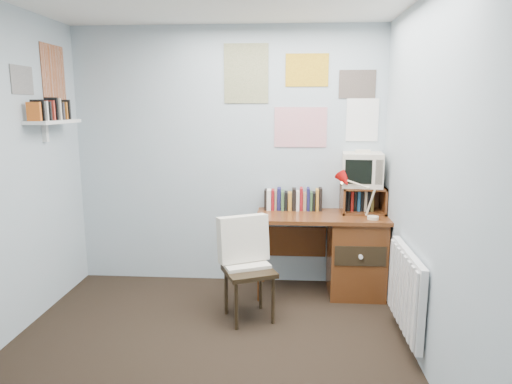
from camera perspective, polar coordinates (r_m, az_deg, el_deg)
ground at (r=3.24m, az=-7.43°, el=-22.11°), size 3.50×3.50×0.00m
back_wall at (r=4.48m, az=-3.49°, el=4.28°), size 3.00×0.02×2.50m
right_wall at (r=2.87m, az=22.71°, el=-0.23°), size 0.02×3.50×2.50m
desk at (r=4.40m, az=11.61°, el=-7.32°), size 1.20×0.55×0.76m
desk_chair at (r=3.80m, az=-0.88°, el=-9.91°), size 0.55×0.54×0.83m
desk_lamp at (r=4.15m, az=14.52°, el=-0.87°), size 0.26×0.23×0.37m
tv_riser at (r=4.40m, az=13.19°, el=-0.92°), size 0.40×0.30×0.25m
crt_tv at (r=4.37m, az=13.13°, el=2.95°), size 0.39×0.37×0.34m
book_row at (r=4.42m, az=4.94°, el=-0.83°), size 0.60×0.14×0.22m
radiator at (r=3.60m, az=18.28°, el=-11.61°), size 0.09×0.80×0.60m
wall_shelf at (r=4.25m, az=-23.99°, el=8.03°), size 0.20×0.62×0.24m
posters_back at (r=4.41m, az=5.66°, el=11.95°), size 1.20×0.01×0.90m
posters_left at (r=4.30m, az=-25.53°, el=13.01°), size 0.01×0.70×0.60m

